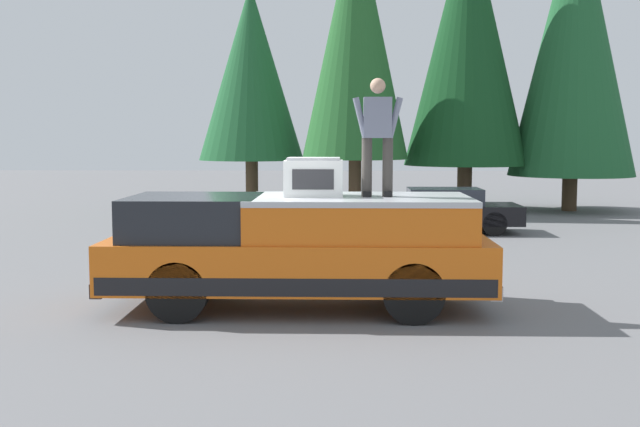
# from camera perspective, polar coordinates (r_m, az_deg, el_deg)

# --- Properties ---
(ground_plane) EXTENTS (90.00, 90.00, 0.00)m
(ground_plane) POSITION_cam_1_polar(r_m,az_deg,el_deg) (11.58, -4.20, -6.76)
(ground_plane) COLOR slate
(pickup_truck) EXTENTS (2.01, 5.54, 1.65)m
(pickup_truck) POSITION_cam_1_polar(r_m,az_deg,el_deg) (11.09, -1.58, -2.71)
(pickup_truck) COLOR orange
(pickup_truck) RESTS_ON ground
(compressor_unit) EXTENTS (0.65, 0.84, 0.56)m
(compressor_unit) POSITION_cam_1_polar(r_m,az_deg,el_deg) (11.04, -0.47, 2.75)
(compressor_unit) COLOR silver
(compressor_unit) RESTS_ON pickup_truck
(person_on_truck_bed) EXTENTS (0.29, 0.72, 1.69)m
(person_on_truck_bed) POSITION_cam_1_polar(r_m,az_deg,el_deg) (10.98, 4.33, 5.98)
(person_on_truck_bed) COLOR #423D38
(person_on_truck_bed) RESTS_ON pickup_truck
(parked_car_black) EXTENTS (1.64, 4.10, 1.16)m
(parked_car_black) POSITION_cam_1_polar(r_m,az_deg,el_deg) (20.22, 9.07, 0.23)
(parked_car_black) COLOR black
(parked_car_black) RESTS_ON ground
(conifer_far_left) EXTENTS (4.16, 4.16, 10.39)m
(conifer_far_left) POSITION_cam_1_polar(r_m,az_deg,el_deg) (27.32, 18.53, 12.36)
(conifer_far_left) COLOR #4C3826
(conifer_far_left) RESTS_ON ground
(conifer_left) EXTENTS (4.15, 4.15, 10.08)m
(conifer_left) POSITION_cam_1_polar(r_m,az_deg,el_deg) (26.64, 10.97, 12.77)
(conifer_left) COLOR #4C3826
(conifer_left) RESTS_ON ground
(conifer_center_left) EXTENTS (3.45, 3.45, 9.79)m
(conifer_center_left) POSITION_cam_1_polar(r_m,az_deg,el_deg) (25.07, 2.68, 13.25)
(conifer_center_left) COLOR #4C3826
(conifer_center_left) RESTS_ON ground
(conifer_center_right) EXTENTS (3.63, 3.63, 7.72)m
(conifer_center_right) POSITION_cam_1_polar(r_m,az_deg,el_deg) (26.75, -5.19, 10.44)
(conifer_center_right) COLOR #4C3826
(conifer_center_right) RESTS_ON ground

